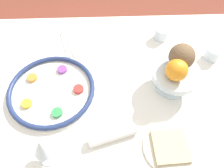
# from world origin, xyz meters

# --- Properties ---
(ground_plane) EXTENTS (8.00, 8.00, 0.00)m
(ground_plane) POSITION_xyz_m (0.00, 0.00, 0.00)
(ground_plane) COLOR brown
(dining_table) EXTENTS (1.52, 1.08, 0.74)m
(dining_table) POSITION_xyz_m (0.00, 0.00, 0.37)
(dining_table) COLOR white
(dining_table) RESTS_ON ground_plane
(seder_plate) EXTENTS (0.36, 0.36, 0.03)m
(seder_plate) POSITION_xyz_m (-0.16, 0.06, 0.75)
(seder_plate) COLOR white
(seder_plate) RESTS_ON dining_table
(wine_glass) EXTENTS (0.07, 0.07, 0.14)m
(wine_glass) POSITION_xyz_m (-0.14, -0.21, 0.84)
(wine_glass) COLOR silver
(wine_glass) RESTS_ON dining_table
(fruit_stand) EXTENTS (0.19, 0.19, 0.11)m
(fruit_stand) POSITION_xyz_m (0.34, 0.07, 0.82)
(fruit_stand) COLOR silver
(fruit_stand) RESTS_ON dining_table
(orange_fruit) EXTENTS (0.08, 0.08, 0.08)m
(orange_fruit) POSITION_xyz_m (0.32, 0.04, 0.89)
(orange_fruit) COLOR orange
(orange_fruit) RESTS_ON fruit_stand
(coconut) EXTENTS (0.10, 0.10, 0.10)m
(coconut) POSITION_xyz_m (0.35, 0.10, 0.90)
(coconut) COLOR brown
(coconut) RESTS_ON fruit_stand
(bread_plate) EXTENTS (0.19, 0.19, 0.02)m
(bread_plate) POSITION_xyz_m (0.29, -0.19, 0.75)
(bread_plate) COLOR beige
(bread_plate) RESTS_ON dining_table
(napkin_roll) EXTENTS (0.18, 0.08, 0.04)m
(napkin_roll) POSITION_xyz_m (0.08, -0.15, 0.76)
(napkin_roll) COLOR white
(napkin_roll) RESTS_ON dining_table
(cup_near) EXTENTS (0.07, 0.07, 0.06)m
(cup_near) POSITION_xyz_m (0.34, 0.37, 0.77)
(cup_near) COLOR silver
(cup_near) RESTS_ON dining_table
(cup_mid) EXTENTS (0.07, 0.07, 0.06)m
(cup_mid) POSITION_xyz_m (0.56, 0.23, 0.77)
(cup_mid) COLOR silver
(cup_mid) RESTS_ON dining_table
(fork_left) EXTENTS (0.07, 0.18, 0.01)m
(fork_left) POSITION_xyz_m (-0.13, 0.34, 0.74)
(fork_left) COLOR silver
(fork_left) RESTS_ON dining_table
(fork_right) EXTENTS (0.07, 0.18, 0.01)m
(fork_right) POSITION_xyz_m (-0.10, 0.34, 0.74)
(fork_right) COLOR silver
(fork_right) RESTS_ON dining_table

